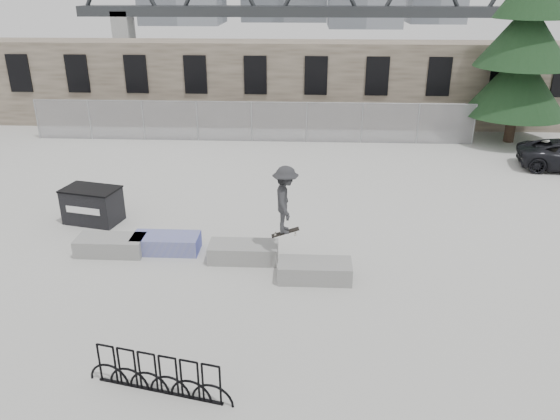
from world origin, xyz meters
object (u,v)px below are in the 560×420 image
at_px(planter_offset, 315,270).
at_px(bike_rack, 158,374).
at_px(planter_center_right, 243,251).
at_px(planter_center_left, 166,243).
at_px(spruce_tree, 525,44).
at_px(planter_far_left, 111,245).
at_px(dumpster, 92,205).
at_px(skateboarder, 285,200).

height_order(planter_offset, bike_rack, bike_rack).
bearing_deg(planter_center_right, planter_center_left, 169.35).
bearing_deg(planter_center_left, planter_offset, -18.01).
bearing_deg(planter_offset, spruce_tree, 55.20).
xyz_separation_m(planter_offset, spruce_tree, (9.90, 14.24, 4.49)).
height_order(planter_center_left, planter_offset, same).
bearing_deg(bike_rack, spruce_tree, 55.38).
relative_size(planter_offset, bike_rack, 0.65).
distance_m(planter_far_left, bike_rack, 6.56).
bearing_deg(bike_rack, planter_offset, 55.97).
distance_m(planter_far_left, planter_center_right, 4.02).
distance_m(planter_center_right, bike_rack, 5.71).
bearing_deg(planter_center_right, dumpster, 155.19).
height_order(planter_far_left, bike_rack, bike_rack).
xyz_separation_m(planter_far_left, planter_offset, (6.09, -1.23, 0.00)).
height_order(planter_far_left, planter_offset, same).
bearing_deg(skateboarder, dumpster, 63.25).
relative_size(planter_far_left, skateboarder, 0.97).
relative_size(planter_far_left, planter_center_left, 1.00).
distance_m(planter_center_left, planter_offset, 4.69).
relative_size(planter_center_right, bike_rack, 0.65).
height_order(spruce_tree, skateboarder, spruce_tree).
relative_size(planter_far_left, planter_offset, 1.00).
bearing_deg(spruce_tree, skateboarder, -128.49).
bearing_deg(planter_far_left, bike_rack, -63.07).
height_order(planter_center_left, spruce_tree, spruce_tree).
bearing_deg(skateboarder, planter_offset, -135.42).
bearing_deg(planter_far_left, planter_center_right, -3.29).
distance_m(planter_far_left, planter_center_left, 1.64).
bearing_deg(spruce_tree, planter_center_left, -138.32).
xyz_separation_m(planter_center_left, planter_offset, (4.46, -1.45, 0.00)).
distance_m(planter_far_left, dumpster, 2.64).
distance_m(planter_far_left, skateboarder, 5.55).
bearing_deg(bike_rack, dumpster, 118.09).
bearing_deg(spruce_tree, planter_center_right, -132.13).
relative_size(spruce_tree, skateboarder, 5.58).
distance_m(spruce_tree, skateboarder, 17.47).
xyz_separation_m(planter_far_left, bike_rack, (2.97, -5.85, 0.16)).
bearing_deg(planter_offset, planter_center_left, 161.99).
distance_m(planter_offset, spruce_tree, 17.91).
bearing_deg(planter_center_left, dumpster, 145.67).
bearing_deg(dumpster, planter_center_right, -11.98).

